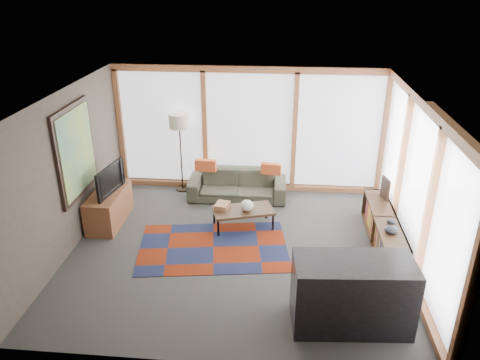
# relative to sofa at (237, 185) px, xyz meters

# --- Properties ---
(ground) EXTENTS (5.50, 5.50, 0.00)m
(ground) POSITION_rel_sofa_xyz_m (0.20, -1.95, -0.29)
(ground) COLOR #32322F
(ground) RESTS_ON ground
(room_envelope) EXTENTS (5.52, 5.02, 2.62)m
(room_envelope) POSITION_rel_sofa_xyz_m (0.69, -1.39, 1.25)
(room_envelope) COLOR #413630
(room_envelope) RESTS_ON ground
(rug) EXTENTS (2.67, 1.93, 0.01)m
(rug) POSITION_rel_sofa_xyz_m (-0.22, -1.92, -0.28)
(rug) COLOR #681D0A
(rug) RESTS_ON ground
(sofa) EXTENTS (1.97, 0.80, 0.57)m
(sofa) POSITION_rel_sofa_xyz_m (0.00, 0.00, 0.00)
(sofa) COLOR #323427
(sofa) RESTS_ON ground
(pillow_left) EXTENTS (0.43, 0.15, 0.23)m
(pillow_left) POSITION_rel_sofa_xyz_m (-0.64, 0.01, 0.40)
(pillow_left) COLOR #CA4E23
(pillow_left) RESTS_ON sofa
(pillow_right) EXTENTS (0.41, 0.19, 0.22)m
(pillow_right) POSITION_rel_sofa_xyz_m (0.68, -0.03, 0.40)
(pillow_right) COLOR #CA4E23
(pillow_right) RESTS_ON sofa
(floor_lamp) EXTENTS (0.42, 0.42, 1.67)m
(floor_lamp) POSITION_rel_sofa_xyz_m (-1.20, 0.29, 0.55)
(floor_lamp) COLOR black
(floor_lamp) RESTS_ON ground
(coffee_table) EXTENTS (1.18, 0.83, 0.36)m
(coffee_table) POSITION_rel_sofa_xyz_m (0.22, -1.18, -0.11)
(coffee_table) COLOR black
(coffee_table) RESTS_ON ground
(book_stack) EXTENTS (0.28, 0.32, 0.10)m
(book_stack) POSITION_rel_sofa_xyz_m (-0.16, -1.16, 0.12)
(book_stack) COLOR #955F3A
(book_stack) RESTS_ON coffee_table
(vase) EXTENTS (0.27, 0.27, 0.20)m
(vase) POSITION_rel_sofa_xyz_m (0.29, -1.22, 0.17)
(vase) COLOR beige
(vase) RESTS_ON coffee_table
(bookshelf) EXTENTS (0.39, 2.16, 0.54)m
(bookshelf) POSITION_rel_sofa_xyz_m (2.63, -1.56, -0.02)
(bookshelf) COLOR black
(bookshelf) RESTS_ON ground
(bowl_a) EXTENTS (0.22, 0.22, 0.11)m
(bowl_a) POSITION_rel_sofa_xyz_m (2.62, -2.08, 0.31)
(bowl_a) COLOR black
(bowl_a) RESTS_ON bookshelf
(bowl_b) EXTENTS (0.15, 0.15, 0.07)m
(bowl_b) POSITION_rel_sofa_xyz_m (2.68, -1.78, 0.29)
(bowl_b) COLOR black
(bowl_b) RESTS_ON bookshelf
(shelf_picture) EXTENTS (0.10, 0.30, 0.39)m
(shelf_picture) POSITION_rel_sofa_xyz_m (2.73, -0.85, 0.45)
(shelf_picture) COLOR black
(shelf_picture) RESTS_ON bookshelf
(tv_console) EXTENTS (0.51, 1.22, 0.61)m
(tv_console) POSITION_rel_sofa_xyz_m (-2.25, -1.22, 0.02)
(tv_console) COLOR brown
(tv_console) RESTS_ON ground
(television) EXTENTS (0.27, 0.92, 0.53)m
(television) POSITION_rel_sofa_xyz_m (-2.23, -1.23, 0.59)
(television) COLOR black
(television) RESTS_ON tv_console
(bar_counter) EXTENTS (1.56, 0.82, 0.96)m
(bar_counter) POSITION_rel_sofa_xyz_m (1.84, -3.59, 0.19)
(bar_counter) COLOR black
(bar_counter) RESTS_ON ground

